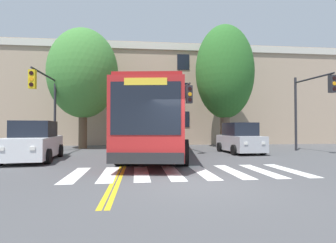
{
  "coord_description": "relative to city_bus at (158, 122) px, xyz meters",
  "views": [
    {
      "loc": [
        -1.57,
        -7.25,
        1.59
      ],
      "look_at": [
        -0.17,
        6.36,
        1.89
      ],
      "focal_mm": 28.0,
      "sensor_mm": 36.0,
      "label": 1
    }
  ],
  "objects": [
    {
      "name": "lane_line_yellow_outer",
      "position": [
        -1.61,
        8.53,
        -1.9
      ],
      "size": [
        0.12,
        36.0,
        0.01
      ],
      "primitive_type": "cube",
      "color": "gold",
      "rests_on": "ground"
    },
    {
      "name": "lane_line_yellow_inner",
      "position": [
        -1.77,
        8.53,
        -1.9
      ],
      "size": [
        0.12,
        36.0,
        0.01
      ],
      "primitive_type": "cube",
      "color": "gold",
      "rests_on": "ground"
    },
    {
      "name": "car_white_near_lane",
      "position": [
        -6.08,
        -1.41,
        -1.04
      ],
      "size": [
        2.51,
        4.78,
        1.89
      ],
      "color": "white",
      "rests_on": "ground"
    },
    {
      "name": "street_tree_curbside_large",
      "position": [
        5.64,
        5.49,
        4.06
      ],
      "size": [
        5.06,
        4.66,
        9.73
      ],
      "color": "brown",
      "rests_on": "ground"
    },
    {
      "name": "traffic_light_far_corner",
      "position": [
        -6.71,
        1.97,
        1.59
      ],
      "size": [
        0.34,
        4.07,
        5.1
      ],
      "color": "#28282D",
      "rests_on": "ground"
    },
    {
      "name": "ground_plane",
      "position": [
        0.61,
        -7.34,
        -1.9
      ],
      "size": [
        120.0,
        120.0,
        0.0
      ],
      "primitive_type": "plane",
      "color": "#4C4C4F"
    },
    {
      "name": "crosswalk",
      "position": [
        0.69,
        -5.47,
        -1.9
      ],
      "size": [
        8.19,
        3.19,
        0.01
      ],
      "color": "white",
      "rests_on": "ground"
    },
    {
      "name": "street_tree_curbside_small",
      "position": [
        -5.28,
        5.46,
        3.71
      ],
      "size": [
        6.22,
        6.08,
        8.98
      ],
      "color": "brown",
      "rests_on": "ground"
    },
    {
      "name": "city_bus",
      "position": [
        0.0,
        0.0,
        0.0
      ],
      "size": [
        4.18,
        12.52,
        3.48
      ],
      "color": "#B22323",
      "rests_on": "ground"
    },
    {
      "name": "traffic_light_near_corner",
      "position": [
        9.7,
        0.9,
        1.5
      ],
      "size": [
        0.5,
        3.42,
        5.0
      ],
      "color": "#28282D",
      "rests_on": "ground"
    },
    {
      "name": "building_facade",
      "position": [
        2.84,
        13.4,
        2.74
      ],
      "size": [
        42.51,
        9.44,
        9.26
      ],
      "color": "tan",
      "rests_on": "ground"
    },
    {
      "name": "car_silver_far_lane",
      "position": [
        5.11,
        1.02,
        -1.04
      ],
      "size": [
        2.16,
        3.78,
        1.87
      ],
      "color": "#B7BABF",
      "rests_on": "ground"
    },
    {
      "name": "traffic_light_overhead",
      "position": [
        1.51,
        2.17,
        1.16
      ],
      "size": [
        0.7,
        4.47,
        4.61
      ],
      "color": "#28282D",
      "rests_on": "ground"
    }
  ]
}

